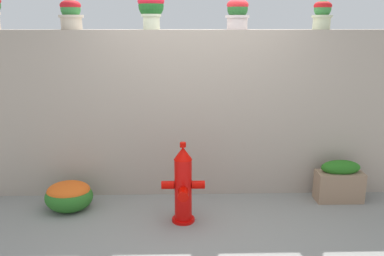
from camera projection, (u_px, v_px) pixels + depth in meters
name	position (u px, v px, depth m)	size (l,w,h in m)	color
ground_plane	(199.00, 226.00, 4.39)	(24.00, 24.00, 0.00)	gray
stone_wall	(195.00, 113.00, 5.14)	(5.53, 0.39, 2.05)	#A39486
potted_plant_1	(71.00, 13.00, 4.79)	(0.29, 0.29, 0.35)	beige
potted_plant_2	(151.00, 7.00, 4.77)	(0.31, 0.31, 0.42)	beige
potted_plant_3	(237.00, 12.00, 4.84)	(0.29, 0.29, 0.37)	beige
potted_plant_4	(322.00, 13.00, 4.85)	(0.24, 0.24, 0.34)	beige
fire_hydrant	(183.00, 186.00, 4.39)	(0.47, 0.38, 0.90)	red
flower_bush_left	(69.00, 195.00, 4.73)	(0.55, 0.50, 0.35)	#296922
planter_box	(339.00, 181.00, 4.96)	(0.56, 0.26, 0.52)	#94745A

